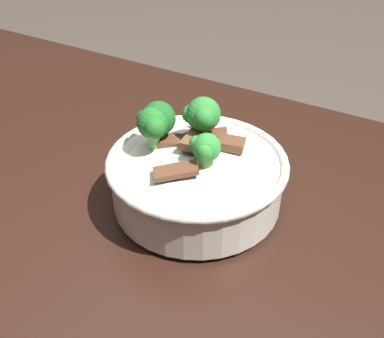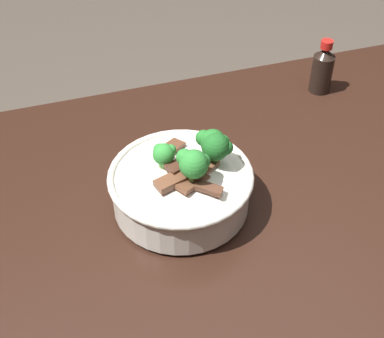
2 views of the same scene
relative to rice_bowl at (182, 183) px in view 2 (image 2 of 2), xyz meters
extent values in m
cube|color=black|center=(0.16, 0.01, -0.08)|extent=(1.55, 0.78, 0.05)
cylinder|color=silver|center=(0.00, 0.00, -0.05)|extent=(0.09, 0.09, 0.01)
cylinder|color=silver|center=(0.00, 0.00, -0.02)|extent=(0.23, 0.23, 0.07)
torus|color=silver|center=(0.00, 0.00, 0.02)|extent=(0.25, 0.25, 0.01)
ellipsoid|color=white|center=(0.00, 0.00, 0.01)|extent=(0.20, 0.20, 0.04)
cube|color=brown|center=(0.01, -0.04, 0.03)|extent=(0.06, 0.05, 0.02)
cube|color=brown|center=(-0.02, -0.03, 0.04)|extent=(0.07, 0.04, 0.01)
cube|color=brown|center=(0.01, -0.01, 0.04)|extent=(0.03, 0.06, 0.01)
cube|color=brown|center=(0.00, 0.05, 0.03)|extent=(0.06, 0.05, 0.01)
cube|color=brown|center=(0.03, -0.02, 0.03)|extent=(0.08, 0.07, 0.01)
cube|color=#563323|center=(0.03, -0.06, 0.03)|extent=(0.05, 0.04, 0.01)
cube|color=#4C2B1E|center=(0.00, 0.00, 0.04)|extent=(0.05, 0.04, 0.01)
cylinder|color=#6BA84C|center=(0.01, -0.03, 0.04)|extent=(0.02, 0.02, 0.03)
sphere|color=#2D8433|center=(0.01, -0.03, 0.07)|extent=(0.05, 0.05, 0.05)
sphere|color=#2D8433|center=(0.03, -0.03, 0.07)|extent=(0.03, 0.03, 0.03)
sphere|color=#2D8433|center=(0.00, -0.02, 0.07)|extent=(0.03, 0.03, 0.03)
cylinder|color=#6BA84C|center=(-0.03, 0.02, 0.03)|extent=(0.02, 0.02, 0.02)
sphere|color=green|center=(-0.03, 0.02, 0.06)|extent=(0.04, 0.04, 0.04)
sphere|color=green|center=(-0.01, 0.02, 0.06)|extent=(0.02, 0.02, 0.02)
sphere|color=green|center=(-0.03, 0.03, 0.06)|extent=(0.02, 0.02, 0.02)
cylinder|color=#6BA84C|center=(0.06, 0.00, 0.04)|extent=(0.01, 0.01, 0.02)
sphere|color=#1E6023|center=(0.06, 0.00, 0.06)|extent=(0.05, 0.05, 0.05)
sphere|color=#1E6023|center=(0.07, 0.00, 0.06)|extent=(0.02, 0.02, 0.02)
sphere|color=#1E6023|center=(0.05, 0.02, 0.06)|extent=(0.02, 0.02, 0.02)
cylinder|color=#7AB256|center=(0.06, 0.01, 0.04)|extent=(0.02, 0.02, 0.03)
sphere|color=#237028|center=(0.06, 0.01, 0.06)|extent=(0.04, 0.04, 0.04)
sphere|color=#237028|center=(0.07, 0.01, 0.06)|extent=(0.03, 0.03, 0.03)
sphere|color=#237028|center=(0.05, 0.03, 0.07)|extent=(0.03, 0.03, 0.03)
cylinder|color=black|center=(0.41, 0.26, -0.01)|extent=(0.05, 0.05, 0.09)
cone|color=black|center=(0.41, 0.26, 0.04)|extent=(0.04, 0.04, 0.02)
cylinder|color=red|center=(0.41, 0.26, 0.06)|extent=(0.03, 0.03, 0.02)
camera|label=1|loc=(-0.24, 0.42, 0.35)|focal=40.81mm
camera|label=2|loc=(-0.20, -0.65, 0.63)|focal=50.99mm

